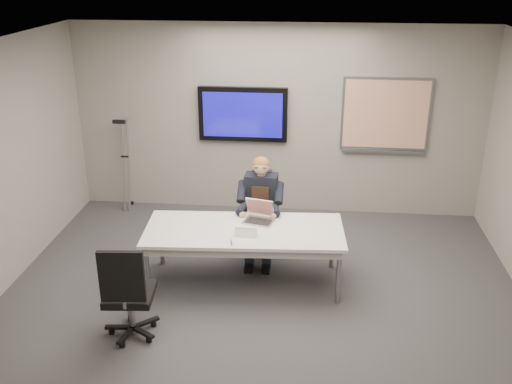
# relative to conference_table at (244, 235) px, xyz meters

# --- Properties ---
(floor) EXTENTS (6.00, 6.00, 0.02)m
(floor) POSITION_rel_conference_table_xyz_m (0.23, -0.79, -0.63)
(floor) COLOR #353538
(floor) RESTS_ON ground
(ceiling) EXTENTS (6.00, 6.00, 0.02)m
(ceiling) POSITION_rel_conference_table_xyz_m (0.23, -0.79, 2.17)
(ceiling) COLOR white
(ceiling) RESTS_ON wall_back
(wall_back) EXTENTS (6.00, 0.02, 2.80)m
(wall_back) POSITION_rel_conference_table_xyz_m (0.23, 2.21, 0.77)
(wall_back) COLOR gray
(wall_back) RESTS_ON ground
(conference_table) EXTENTS (2.35, 1.10, 0.71)m
(conference_table) POSITION_rel_conference_table_xyz_m (0.00, 0.00, 0.00)
(conference_table) COLOR white
(conference_table) RESTS_ON ground
(tv_display) EXTENTS (1.30, 0.09, 0.80)m
(tv_display) POSITION_rel_conference_table_xyz_m (-0.27, 2.16, 0.87)
(tv_display) COLOR black
(tv_display) RESTS_ON wall_back
(whiteboard) EXTENTS (1.25, 0.08, 1.10)m
(whiteboard) POSITION_rel_conference_table_xyz_m (1.78, 2.18, 0.90)
(whiteboard) COLOR gray
(whiteboard) RESTS_ON wall_back
(office_chair_far) EXTENTS (0.50, 0.50, 0.94)m
(office_chair_far) POSITION_rel_conference_table_xyz_m (0.13, 0.84, -0.33)
(office_chair_far) COLOR black
(office_chair_far) RESTS_ON ground
(office_chair_near) EXTENTS (0.56, 0.56, 1.09)m
(office_chair_near) POSITION_rel_conference_table_xyz_m (-1.02, -1.18, -0.29)
(office_chair_near) COLOR black
(office_chair_near) RESTS_ON ground
(seated_person) EXTENTS (0.42, 0.72, 1.33)m
(seated_person) POSITION_rel_conference_table_xyz_m (0.13, 0.60, -0.09)
(seated_person) COLOR #1F2434
(seated_person) RESTS_ON office_chair_far
(crutch) EXTENTS (0.28, 0.63, 1.52)m
(crutch) POSITION_rel_conference_table_xyz_m (-2.05, 2.00, 0.11)
(crutch) COLOR #999AA0
(crutch) RESTS_ON ground
(laptop) EXTENTS (0.39, 0.40, 0.24)m
(laptop) POSITION_rel_conference_table_xyz_m (0.15, 0.26, 0.14)
(laptop) COLOR #B9B9BB
(laptop) RESTS_ON conference_table
(name_tent) EXTENTS (0.26, 0.09, 0.10)m
(name_tent) POSITION_rel_conference_table_xyz_m (0.04, -0.18, 0.13)
(name_tent) COLOR white
(name_tent) RESTS_ON conference_table
(pen) EXTENTS (0.04, 0.13, 0.01)m
(pen) POSITION_rel_conference_table_xyz_m (-0.10, -0.36, 0.09)
(pen) COLOR black
(pen) RESTS_ON conference_table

